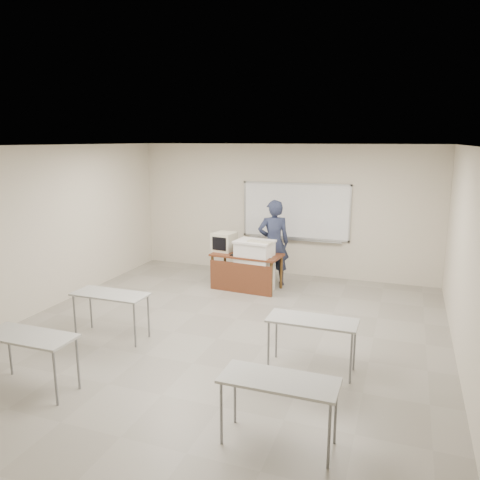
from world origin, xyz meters
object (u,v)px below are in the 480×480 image
at_px(whiteboard, 296,212).
at_px(mouse, 269,257).
at_px(podium, 254,266).
at_px(keyboard, 260,242).
at_px(laptop, 240,252).
at_px(crt_monitor, 225,242).
at_px(instructor_desk, 245,265).
at_px(presenter, 274,243).

distance_m(whiteboard, mouse, 1.73).
relative_size(podium, keyboard, 2.13).
bearing_deg(whiteboard, podium, -108.81).
bearing_deg(laptop, whiteboard, 74.17).
distance_m(podium, keyboard, 0.58).
xyz_separation_m(whiteboard, laptop, (-0.80, -1.49, -0.67)).
bearing_deg(podium, crt_monitor, 169.44).
distance_m(instructor_desk, keyboard, 0.65).
relative_size(laptop, keyboard, 0.67).
distance_m(crt_monitor, keyboard, 0.97).
bearing_deg(crt_monitor, keyboard, -13.90).
bearing_deg(presenter, crt_monitor, -6.22).
distance_m(podium, presenter, 0.72).
distance_m(podium, crt_monitor, 0.88).
bearing_deg(podium, laptop, -169.27).
distance_m(mouse, keyboard, 0.37).
bearing_deg(instructor_desk, podium, 7.74).
bearing_deg(presenter, podium, 41.43).
relative_size(whiteboard, podium, 2.32).
height_order(whiteboard, presenter, whiteboard).
bearing_deg(presenter, whiteboard, -129.36).
bearing_deg(mouse, keyboard, -168.38).
relative_size(whiteboard, instructor_desk, 1.72).
height_order(instructor_desk, mouse, mouse).
xyz_separation_m(whiteboard, podium, (-0.50, -1.47, -0.94)).
relative_size(mouse, keyboard, 0.19).
distance_m(laptop, presenter, 0.80).
relative_size(whiteboard, mouse, 25.53).
xyz_separation_m(instructor_desk, mouse, (0.55, -0.09, 0.22)).
bearing_deg(laptop, instructor_desk, 19.39).
bearing_deg(podium, mouse, -9.79).
xyz_separation_m(crt_monitor, mouse, (1.10, -0.33, -0.18)).
bearing_deg(mouse, laptop, 179.24).
bearing_deg(presenter, instructor_desk, 27.13).
bearing_deg(presenter, keyboard, 57.44).
xyz_separation_m(crt_monitor, laptop, (0.45, -0.25, -0.14)).
xyz_separation_m(crt_monitor, presenter, (1.00, 0.32, -0.02)).
distance_m(whiteboard, keyboard, 1.67).
xyz_separation_m(laptop, presenter, (0.55, 0.57, 0.12)).
relative_size(instructor_desk, mouse, 14.82).
distance_m(instructor_desk, crt_monitor, 0.72).
bearing_deg(presenter, laptop, 22.05).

